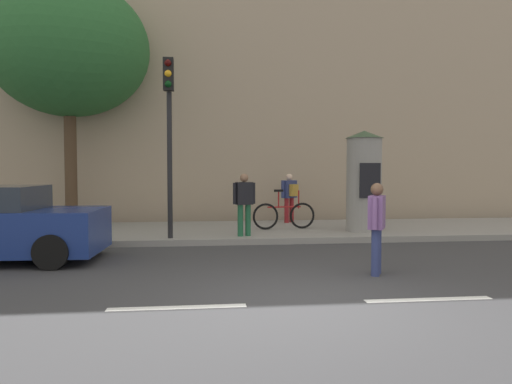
% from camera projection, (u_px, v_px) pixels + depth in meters
% --- Properties ---
extents(ground_plane, '(80.00, 80.00, 0.00)m').
position_uv_depth(ground_plane, '(307.00, 304.00, 6.44)').
color(ground_plane, '#38383A').
extents(sidewalk_curb, '(36.00, 4.00, 0.15)m').
position_uv_depth(sidewalk_curb, '(252.00, 231.00, 13.38)').
color(sidewalk_curb, gray).
rests_on(sidewalk_curb, ground_plane).
extents(lane_markings, '(25.80, 0.16, 0.01)m').
position_uv_depth(lane_markings, '(307.00, 303.00, 6.44)').
color(lane_markings, silver).
rests_on(lane_markings, ground_plane).
extents(building_backdrop, '(36.00, 5.00, 9.31)m').
position_uv_depth(building_backdrop, '(238.00, 93.00, 18.12)').
color(building_backdrop, tan).
rests_on(building_backdrop, ground_plane).
extents(traffic_light, '(0.24, 0.45, 4.22)m').
position_uv_depth(traffic_light, '(169.00, 118.00, 11.25)').
color(traffic_light, black).
rests_on(traffic_light, sidewalk_curb).
extents(poster_column, '(1.01, 1.01, 2.67)m').
position_uv_depth(poster_column, '(364.00, 180.00, 12.78)').
color(poster_column, gray).
rests_on(poster_column, sidewalk_curb).
extents(street_tree, '(4.64, 4.64, 7.13)m').
position_uv_depth(street_tree, '(69.00, 49.00, 14.00)').
color(street_tree, '#4C3826').
rests_on(street_tree, sidewalk_curb).
extents(pedestrian_with_bag, '(0.42, 0.57, 1.56)m').
position_uv_depth(pedestrian_with_bag, '(377.00, 221.00, 8.15)').
color(pedestrian_with_bag, navy).
rests_on(pedestrian_with_bag, ground_plane).
extents(pedestrian_near_pole, '(0.54, 0.53, 1.51)m').
position_uv_depth(pedestrian_near_pole, '(290.00, 193.00, 14.80)').
color(pedestrian_near_pole, maroon).
rests_on(pedestrian_near_pole, sidewalk_curb).
extents(pedestrian_in_red_top, '(0.56, 0.33, 1.54)m').
position_uv_depth(pedestrian_in_red_top, '(244.00, 200.00, 11.81)').
color(pedestrian_in_red_top, '#1E5938').
rests_on(pedestrian_in_red_top, sidewalk_curb).
extents(bicycle_leaning, '(1.76, 0.27, 1.09)m').
position_uv_depth(bicycle_leaning, '(284.00, 215.00, 13.21)').
color(bicycle_leaning, black).
rests_on(bicycle_leaning, sidewalk_curb).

